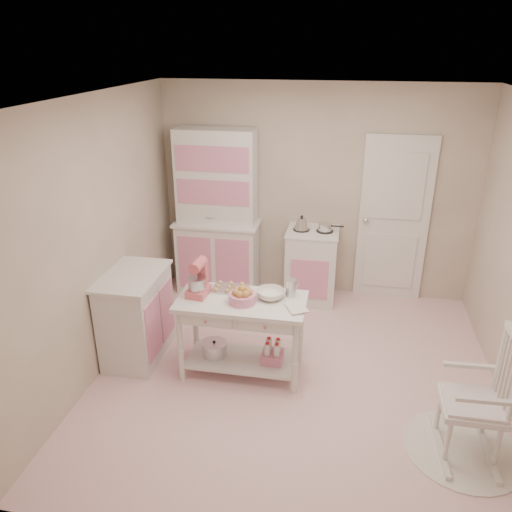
{
  "coord_description": "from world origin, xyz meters",
  "views": [
    {
      "loc": [
        0.36,
        -4.02,
        3.01
      ],
      "look_at": [
        -0.48,
        0.47,
        1.03
      ],
      "focal_mm": 35.0,
      "sensor_mm": 36.0,
      "label": 1
    }
  ],
  "objects_px": {
    "base_cabinet": "(136,316)",
    "rocking_chair": "(474,394)",
    "stove": "(311,265)",
    "work_table": "(242,336)",
    "bread_basket": "(242,298)",
    "hutch": "(217,214)",
    "stand_mixer": "(198,279)"
  },
  "relations": [
    {
      "from": "stove",
      "to": "stand_mixer",
      "type": "bearing_deg",
      "value": -120.31
    },
    {
      "from": "work_table",
      "to": "stand_mixer",
      "type": "distance_m",
      "value": 0.71
    },
    {
      "from": "hutch",
      "to": "rocking_chair",
      "type": "xyz_separation_m",
      "value": [
        2.62,
        -2.38,
        -0.49
      ]
    },
    {
      "from": "stand_mixer",
      "to": "work_table",
      "type": "bearing_deg",
      "value": 3.01
    },
    {
      "from": "base_cabinet",
      "to": "hutch",
      "type": "bearing_deg",
      "value": 74.79
    },
    {
      "from": "base_cabinet",
      "to": "rocking_chair",
      "type": "bearing_deg",
      "value": -14.34
    },
    {
      "from": "bread_basket",
      "to": "rocking_chair",
      "type": "bearing_deg",
      "value": -18.43
    },
    {
      "from": "rocking_chair",
      "to": "work_table",
      "type": "height_order",
      "value": "rocking_chair"
    },
    {
      "from": "work_table",
      "to": "bread_basket",
      "type": "distance_m",
      "value": 0.45
    },
    {
      "from": "rocking_chair",
      "to": "stand_mixer",
      "type": "xyz_separation_m",
      "value": [
        -2.37,
        0.71,
        0.42
      ]
    },
    {
      "from": "base_cabinet",
      "to": "work_table",
      "type": "xyz_separation_m",
      "value": [
        1.11,
        -0.09,
        -0.06
      ]
    },
    {
      "from": "rocking_chair",
      "to": "bread_basket",
      "type": "relative_size",
      "value": 4.4
    },
    {
      "from": "work_table",
      "to": "bread_basket",
      "type": "bearing_deg",
      "value": -68.2
    },
    {
      "from": "base_cabinet",
      "to": "work_table",
      "type": "distance_m",
      "value": 1.11
    },
    {
      "from": "stove",
      "to": "bread_basket",
      "type": "distance_m",
      "value": 1.81
    },
    {
      "from": "work_table",
      "to": "stove",
      "type": "bearing_deg",
      "value": 72.18
    },
    {
      "from": "rocking_chair",
      "to": "stand_mixer",
      "type": "relative_size",
      "value": 3.24
    },
    {
      "from": "rocking_chair",
      "to": "work_table",
      "type": "distance_m",
      "value": 2.07
    },
    {
      "from": "stand_mixer",
      "to": "bread_basket",
      "type": "height_order",
      "value": "stand_mixer"
    },
    {
      "from": "rocking_chair",
      "to": "hutch",
      "type": "bearing_deg",
      "value": 135.19
    },
    {
      "from": "rocking_chair",
      "to": "bread_basket",
      "type": "xyz_separation_m",
      "value": [
        -1.93,
        0.64,
        0.3
      ]
    },
    {
      "from": "hutch",
      "to": "stove",
      "type": "distance_m",
      "value": 1.33
    },
    {
      "from": "hutch",
      "to": "rocking_chair",
      "type": "distance_m",
      "value": 3.58
    },
    {
      "from": "hutch",
      "to": "stand_mixer",
      "type": "xyz_separation_m",
      "value": [
        0.25,
        -1.67,
        -0.07
      ]
    },
    {
      "from": "hutch",
      "to": "stove",
      "type": "relative_size",
      "value": 2.26
    },
    {
      "from": "stove",
      "to": "work_table",
      "type": "distance_m",
      "value": 1.72
    },
    {
      "from": "base_cabinet",
      "to": "bread_basket",
      "type": "height_order",
      "value": "base_cabinet"
    },
    {
      "from": "hutch",
      "to": "work_table",
      "type": "xyz_separation_m",
      "value": [
        0.67,
        -1.69,
        -0.64
      ]
    },
    {
      "from": "bread_basket",
      "to": "stove",
      "type": "bearing_deg",
      "value": 73.3
    },
    {
      "from": "stove",
      "to": "rocking_chair",
      "type": "xyz_separation_m",
      "value": [
        1.42,
        -2.33,
        0.09
      ]
    },
    {
      "from": "hutch",
      "to": "work_table",
      "type": "bearing_deg",
      "value": -68.3
    },
    {
      "from": "hutch",
      "to": "stand_mixer",
      "type": "bearing_deg",
      "value": -81.4
    }
  ]
}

